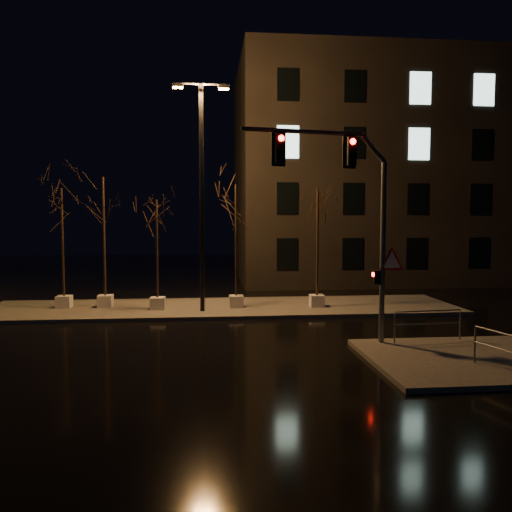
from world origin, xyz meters
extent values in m
plane|color=black|center=(0.00, 0.00, 0.00)|extent=(90.00, 90.00, 0.00)
cube|color=#43413C|center=(0.00, 6.00, 0.07)|extent=(22.00, 5.00, 0.15)
cube|color=#43413C|center=(7.50, -3.50, 0.07)|extent=(7.00, 5.00, 0.15)
cube|color=black|center=(14.00, 18.00, 7.50)|extent=(25.00, 12.00, 15.00)
cube|color=beige|center=(-7.41, 6.40, 0.43)|extent=(0.65, 0.65, 0.55)
cylinder|color=black|center=(-7.41, 6.40, 3.19)|extent=(0.11, 0.11, 4.98)
cube|color=beige|center=(-5.54, 6.42, 0.43)|extent=(0.65, 0.65, 0.55)
cylinder|color=black|center=(-5.54, 6.42, 3.45)|extent=(0.11, 0.11, 5.50)
cube|color=beige|center=(-3.03, 5.52, 0.43)|extent=(0.65, 0.65, 0.55)
cylinder|color=black|center=(-3.03, 5.52, 2.91)|extent=(0.11, 0.11, 4.42)
cube|color=beige|center=(0.58, 5.71, 0.43)|extent=(0.65, 0.65, 0.55)
cylinder|color=black|center=(0.58, 5.71, 3.28)|extent=(0.11, 0.11, 5.17)
cube|color=beige|center=(4.37, 5.52, 0.43)|extent=(0.65, 0.65, 0.55)
cylinder|color=black|center=(4.37, 5.52, 3.15)|extent=(0.11, 0.11, 4.91)
cylinder|color=slate|center=(4.99, -1.50, 3.12)|extent=(0.18, 0.18, 5.94)
cylinder|color=slate|center=(2.22, -1.99, 6.92)|extent=(3.92, 0.83, 0.14)
cube|color=black|center=(3.82, -1.71, 6.38)|extent=(0.33, 0.27, 0.89)
cube|color=black|center=(1.48, -2.12, 6.38)|extent=(0.33, 0.27, 0.89)
cube|color=black|center=(4.78, -1.54, 2.33)|extent=(0.25, 0.21, 0.45)
cone|color=red|center=(5.29, -1.50, 2.82)|extent=(1.02, 0.21, 1.03)
sphere|color=#FF0C07|center=(4.99, -1.50, 6.67)|extent=(0.18, 0.18, 0.18)
cylinder|color=black|center=(-0.98, 4.87, 5.13)|extent=(0.20, 0.20, 9.97)
cylinder|color=black|center=(-0.98, 4.87, 10.12)|extent=(2.19, 0.15, 0.10)
cube|color=#FFA632|center=(-1.98, 4.85, 9.97)|extent=(0.51, 0.29, 0.20)
cube|color=#FFA632|center=(0.02, 4.90, 9.97)|extent=(0.51, 0.29, 0.20)
cylinder|color=slate|center=(5.41, -1.60, 0.63)|extent=(0.05, 0.05, 0.97)
cylinder|color=slate|center=(7.77, -1.40, 0.63)|extent=(0.05, 0.05, 0.97)
cylinder|color=slate|center=(6.59, -1.50, 1.17)|extent=(2.37, 0.24, 0.04)
cylinder|color=slate|center=(6.59, -1.50, 0.74)|extent=(2.37, 0.24, 0.04)
cylinder|color=slate|center=(6.81, -4.07, 0.65)|extent=(0.06, 0.06, 1.00)
cylinder|color=slate|center=(7.09, -5.14, 1.20)|extent=(0.60, 2.15, 0.04)
cylinder|color=slate|center=(7.09, -5.14, 0.76)|extent=(0.60, 2.15, 0.04)
camera|label=1|loc=(-0.73, -17.35, 4.18)|focal=35.00mm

